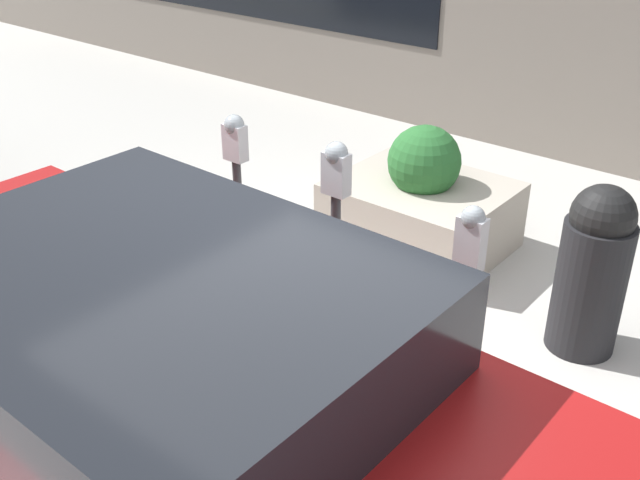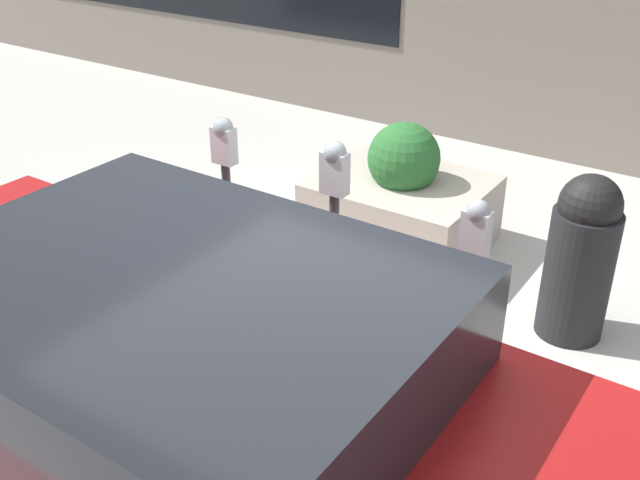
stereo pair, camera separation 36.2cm
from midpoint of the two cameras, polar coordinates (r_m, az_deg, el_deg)
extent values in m
plane|color=beige|center=(4.84, 1.59, -9.94)|extent=(40.00, 40.00, 0.00)
cube|color=gold|center=(4.78, 1.00, -10.21)|extent=(24.50, 0.16, 0.04)
cylinder|color=#38383D|center=(4.34, 12.97, -7.79)|extent=(0.06, 0.06, 0.98)
cube|color=#B7B7BC|center=(4.01, 13.94, -0.32)|extent=(0.15, 0.09, 0.30)
sphere|color=gray|center=(3.94, 14.19, 1.61)|extent=(0.13, 0.13, 0.13)
cylinder|color=#38383D|center=(4.64, 3.39, -3.09)|extent=(0.06, 0.06, 1.17)
cube|color=#B7B7BC|center=(4.32, 3.65, 5.01)|extent=(0.16, 0.09, 0.25)
sphere|color=gray|center=(4.27, 3.70, 6.58)|extent=(0.14, 0.14, 0.14)
cylinder|color=#38383D|center=(5.22, -4.13, 0.36)|extent=(0.06, 0.06, 1.12)
cube|color=#B7B7BC|center=(4.95, -4.40, 7.38)|extent=(0.16, 0.09, 0.24)
sphere|color=gray|center=(4.91, -4.45, 8.72)|extent=(0.13, 0.13, 0.13)
cube|color=#B2A899|center=(6.21, 9.33, 1.84)|extent=(1.35, 1.12, 0.56)
sphere|color=#28662D|center=(6.02, 9.67, 5.87)|extent=(0.58, 0.58, 0.58)
cube|color=maroon|center=(3.79, -10.87, -11.40)|extent=(4.50, 2.03, 0.59)
cube|color=black|center=(3.36, -9.68, -5.57)|extent=(2.35, 1.77, 0.48)
cylinder|color=black|center=(5.33, -12.99, -2.87)|extent=(0.61, 0.24, 0.61)
cylinder|color=black|center=(3.91, 14.72, -16.21)|extent=(0.61, 0.24, 0.61)
cylinder|color=black|center=(5.17, 21.73, -3.41)|extent=(0.45, 0.45, 0.91)
sphere|color=black|center=(4.95, 22.76, 1.64)|extent=(0.40, 0.40, 0.40)
camera|label=1|loc=(0.18, 92.35, -1.25)|focal=42.00mm
camera|label=2|loc=(0.18, -87.65, 1.25)|focal=42.00mm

